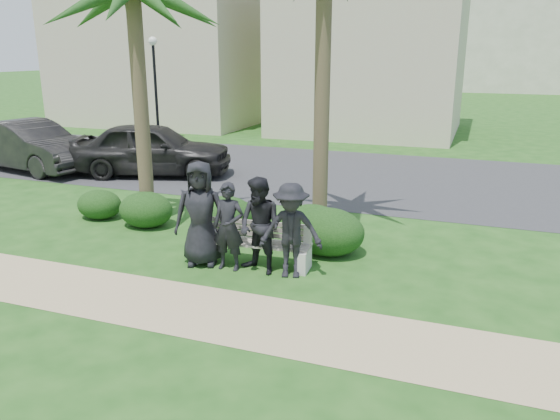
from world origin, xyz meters
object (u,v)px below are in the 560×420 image
at_px(park_bench, 251,246).
at_px(man_d, 291,231).
at_px(car_b, 30,146).
at_px(car_a, 152,149).
at_px(man_b, 229,227).
at_px(man_c, 260,226).
at_px(man_a, 201,214).
at_px(street_lamp, 155,70).

distance_m(park_bench, man_d, 1.01).
bearing_deg(car_b, man_d, -105.32).
bearing_deg(car_a, car_b, 83.22).
xyz_separation_m(park_bench, man_b, (-0.28, -0.33, 0.44)).
bearing_deg(car_a, man_b, -154.97).
relative_size(park_bench, car_b, 0.46).
relative_size(man_c, car_b, 0.35).
distance_m(park_bench, car_a, 8.17).
relative_size(man_b, man_c, 0.93).
distance_m(man_b, car_a, 8.20).
distance_m(man_a, car_b, 10.46).
relative_size(street_lamp, man_c, 2.54).
distance_m(man_a, man_d, 1.70).
distance_m(street_lamp, man_b, 15.37).
bearing_deg(park_bench, man_c, -47.76).
height_order(street_lamp, car_b, street_lamp).
relative_size(park_bench, car_a, 0.46).
bearing_deg(park_bench, car_a, 130.88).
distance_m(car_a, car_b, 4.16).
bearing_deg(man_c, car_b, 171.67).
relative_size(man_a, man_d, 1.15).
distance_m(man_b, man_c, 0.58).
bearing_deg(man_d, car_a, 123.61).
xyz_separation_m(street_lamp, man_b, (9.14, -12.16, -2.16)).
bearing_deg(man_c, car_a, 154.36).
height_order(man_c, car_b, man_c).
bearing_deg(street_lamp, man_a, -54.70).
relative_size(man_b, man_d, 0.95).
bearing_deg(man_c, man_b, -155.60).
xyz_separation_m(man_b, man_c, (0.57, 0.05, 0.06)).
relative_size(man_d, car_a, 0.34).
bearing_deg(car_b, car_a, -68.78).
bearing_deg(man_b, car_b, 148.12).
xyz_separation_m(man_a, man_c, (1.14, -0.00, -0.10)).
relative_size(man_a, car_a, 0.39).
xyz_separation_m(man_b, car_b, (-9.58, 5.37, 0.01)).
relative_size(street_lamp, man_a, 2.27).
distance_m(man_c, car_b, 11.46).
bearing_deg(man_a, park_bench, 0.62).
distance_m(man_d, car_b, 11.95).
relative_size(street_lamp, car_b, 0.89).
bearing_deg(man_a, man_c, -17.67).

